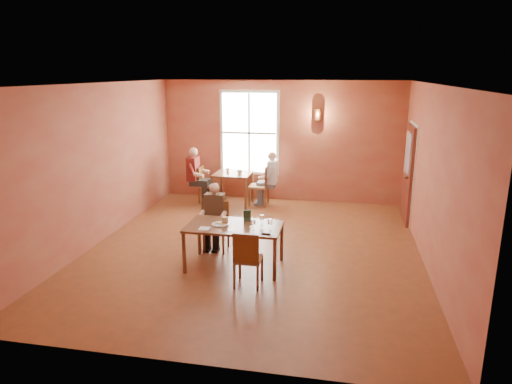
% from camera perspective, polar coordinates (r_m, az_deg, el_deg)
% --- Properties ---
extents(ground, '(6.00, 7.00, 0.01)m').
position_cam_1_polar(ground, '(8.55, -0.26, -7.16)').
color(ground, brown).
rests_on(ground, ground).
extents(wall_back, '(6.00, 0.04, 3.00)m').
position_cam_1_polar(wall_back, '(11.50, 3.14, 6.33)').
color(wall_back, brown).
rests_on(wall_back, ground).
extents(wall_front, '(6.00, 0.04, 3.00)m').
position_cam_1_polar(wall_front, '(4.85, -8.36, -5.90)').
color(wall_front, brown).
rests_on(wall_front, ground).
extents(wall_left, '(0.04, 7.00, 3.00)m').
position_cam_1_polar(wall_left, '(9.16, -19.05, 3.32)').
color(wall_left, brown).
rests_on(wall_left, ground).
extents(wall_right, '(0.04, 7.00, 3.00)m').
position_cam_1_polar(wall_right, '(8.09, 21.08, 1.69)').
color(wall_right, brown).
rests_on(wall_right, ground).
extents(ceiling, '(6.00, 7.00, 0.04)m').
position_cam_1_polar(ceiling, '(7.92, -0.28, 13.38)').
color(ceiling, white).
rests_on(ceiling, wall_back).
extents(window, '(1.36, 0.10, 1.96)m').
position_cam_1_polar(window, '(11.56, -0.85, 7.39)').
color(window, white).
rests_on(window, wall_back).
extents(door, '(0.12, 1.04, 2.10)m').
position_cam_1_polar(door, '(10.39, 18.44, 2.13)').
color(door, maroon).
rests_on(door, ground).
extents(wall_sconce, '(0.16, 0.16, 0.28)m').
position_cam_1_polar(wall_sconce, '(11.23, 7.73, 9.61)').
color(wall_sconce, brown).
rests_on(wall_sconce, wall_back).
extents(main_table, '(1.57, 0.88, 0.74)m').
position_cam_1_polar(main_table, '(7.70, -2.72, -6.77)').
color(main_table, brown).
rests_on(main_table, ground).
extents(chair_diner_main, '(0.40, 0.40, 0.90)m').
position_cam_1_polar(chair_diner_main, '(8.38, -5.01, -4.38)').
color(chair_diner_main, '#522B12').
rests_on(chair_diner_main, ground).
extents(diner_main, '(0.47, 0.47, 1.18)m').
position_cam_1_polar(diner_main, '(8.31, -5.09, -3.55)').
color(diner_main, '#443227').
rests_on(diner_main, ground).
extents(chair_empty, '(0.40, 0.40, 0.90)m').
position_cam_1_polar(chair_empty, '(7.03, -0.96, -8.21)').
color(chair_empty, '#563419').
rests_on(chair_empty, ground).
extents(plate_food, '(0.38, 0.38, 0.04)m').
position_cam_1_polar(plate_food, '(7.60, -4.49, -3.99)').
color(plate_food, white).
rests_on(plate_food, main_table).
extents(sandwich, '(0.09, 0.09, 0.11)m').
position_cam_1_polar(sandwich, '(7.62, -3.90, -3.64)').
color(sandwich, tan).
rests_on(sandwich, main_table).
extents(goblet_a, '(0.08, 0.08, 0.18)m').
position_cam_1_polar(goblet_a, '(7.57, 0.75, -3.45)').
color(goblet_a, white).
rests_on(goblet_a, main_table).
extents(goblet_b, '(0.10, 0.10, 0.19)m').
position_cam_1_polar(goblet_b, '(7.34, 1.77, -4.01)').
color(goblet_b, silver).
rests_on(goblet_b, main_table).
extents(goblet_c, '(0.09, 0.09, 0.19)m').
position_cam_1_polar(goblet_c, '(7.34, -0.36, -4.00)').
color(goblet_c, white).
rests_on(goblet_c, main_table).
extents(menu_stand, '(0.13, 0.08, 0.20)m').
position_cam_1_polar(menu_stand, '(7.73, -1.11, -2.96)').
color(menu_stand, '#28452D').
rests_on(menu_stand, main_table).
extents(knife, '(0.19, 0.08, 0.00)m').
position_cam_1_polar(knife, '(7.36, -3.55, -4.77)').
color(knife, silver).
rests_on(knife, main_table).
extents(napkin, '(0.18, 0.18, 0.01)m').
position_cam_1_polar(napkin, '(7.45, -6.46, -4.56)').
color(napkin, white).
rests_on(napkin, main_table).
extents(sunglasses, '(0.13, 0.05, 0.02)m').
position_cam_1_polar(sunglasses, '(7.16, 1.24, -5.26)').
color(sunglasses, black).
rests_on(sunglasses, main_table).
extents(second_table, '(0.88, 0.88, 0.78)m').
position_cam_1_polar(second_table, '(11.34, -2.87, 0.48)').
color(second_table, brown).
rests_on(second_table, ground).
extents(chair_diner_white, '(0.44, 0.44, 0.99)m').
position_cam_1_polar(chair_diner_white, '(11.18, 0.36, 0.85)').
color(chair_diner_white, brown).
rests_on(chair_diner_white, ground).
extents(diner_white, '(0.51, 0.51, 1.28)m').
position_cam_1_polar(diner_white, '(11.14, 0.51, 1.55)').
color(diner_white, silver).
rests_on(diner_white, ground).
extents(chair_diner_maroon, '(0.40, 0.40, 0.90)m').
position_cam_1_polar(chair_diner_maroon, '(11.49, -6.03, 0.91)').
color(chair_diner_maroon, '#532E10').
rests_on(chair_diner_maroon, ground).
extents(diner_maroon, '(0.54, 0.54, 1.35)m').
position_cam_1_polar(diner_maroon, '(11.45, -6.20, 2.01)').
color(diner_maroon, maroon).
rests_on(diner_maroon, ground).
extents(cup_a, '(0.15, 0.15, 0.10)m').
position_cam_1_polar(cup_a, '(11.11, -2.06, 2.52)').
color(cup_a, silver).
rests_on(cup_a, second_table).
extents(cup_b, '(0.12, 0.12, 0.09)m').
position_cam_1_polar(cup_b, '(11.37, -3.56, 2.76)').
color(cup_b, silver).
rests_on(cup_b, second_table).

